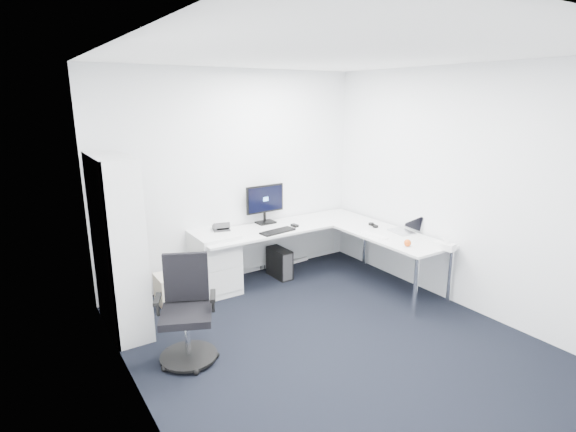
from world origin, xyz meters
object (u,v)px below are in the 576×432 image
l_desk (299,258)px  laptop (402,224)px  bookshelf (118,245)px  monitor (265,204)px  task_chair (186,312)px

l_desk → laptop: laptop is taller
bookshelf → laptop: size_ratio=5.65×
l_desk → monitor: bearing=105.6°
l_desk → laptop: (1.06, -0.71, 0.47)m
monitor → laptop: bearing=-48.5°
task_chair → bookshelf: bearing=133.7°
task_chair → laptop: (2.90, 0.18, 0.34)m
laptop → l_desk: bearing=153.1°
l_desk → bookshelf: 2.25m
l_desk → monitor: size_ratio=4.35×
bookshelf → task_chair: size_ratio=1.87×
bookshelf → laptop: bearing=-13.3°
monitor → bookshelf: bearing=-167.3°
l_desk → task_chair: task_chair is taller
bookshelf → task_chair: 1.09m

